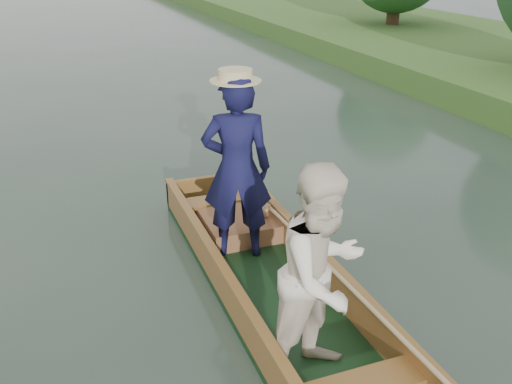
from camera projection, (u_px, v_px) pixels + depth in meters
name	position (u px, v px, depth m)	size (l,w,h in m)	color
ground	(277.00, 301.00, 5.70)	(120.00, 120.00, 0.00)	#283D30
punt	(276.00, 242.00, 5.31)	(1.20, 5.29, 2.13)	black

